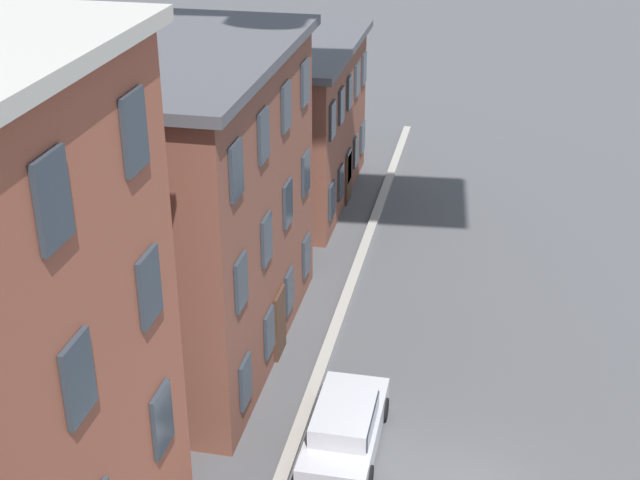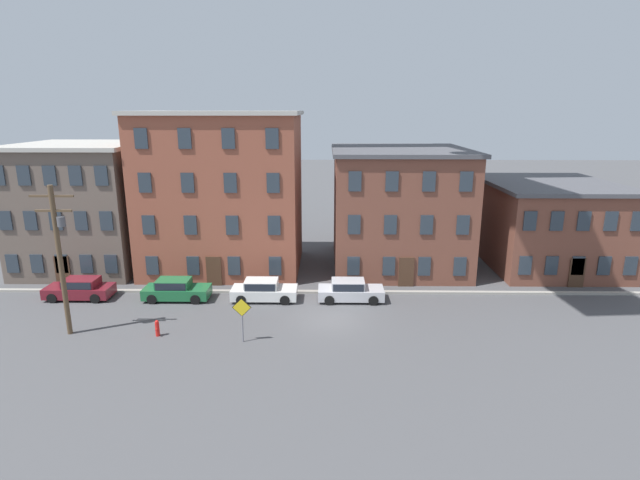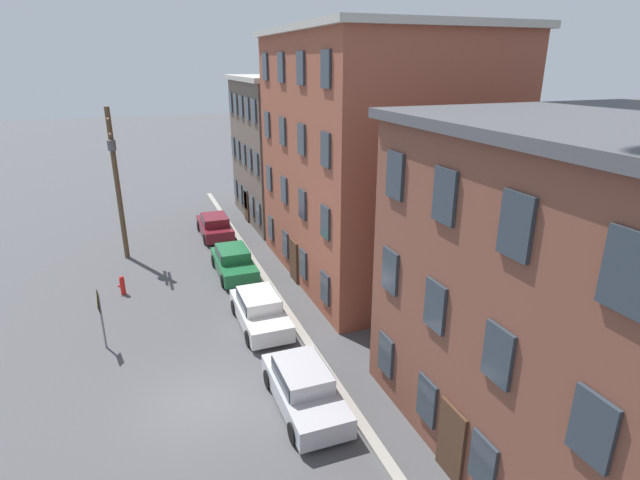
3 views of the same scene
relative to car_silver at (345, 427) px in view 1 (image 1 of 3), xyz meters
name	(u,v)px [view 1 (image 1 of 3)]	position (x,y,z in m)	size (l,w,h in m)	color
kerb_strip	(283,473)	(-1.34, 1.37, -0.67)	(56.00, 0.36, 0.16)	#9E998E
apartment_far	(99,200)	(4.22, 8.42, 4.04)	(10.75, 11.63, 9.54)	brown
apartment_annex	(218,117)	(16.53, 8.57, 2.70)	(9.92, 11.93, 6.87)	brown
car_silver	(345,427)	(0.00, 0.00, 0.00)	(4.40, 1.92, 1.43)	#B7B7BC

